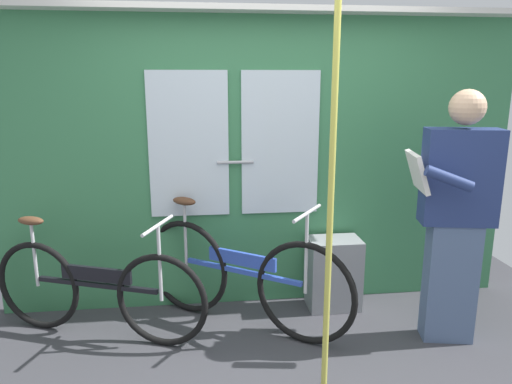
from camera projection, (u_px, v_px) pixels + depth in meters
train_door_wall at (259, 157)px, 3.74m from camera, size 4.05×0.28×2.30m
bicycle_near_door at (241, 276)px, 3.50m from camera, size 1.45×1.03×0.95m
bicycle_leaning_behind at (96, 289)px, 3.36m from camera, size 1.55×0.70×0.88m
passenger_reading_newspaper at (455, 213)px, 3.21m from camera, size 0.62×0.55×1.73m
trash_bin_by_wall at (334, 273)px, 3.82m from camera, size 0.41×0.28×0.57m
handrail_pole at (331, 205)px, 2.61m from camera, size 0.04×0.04×2.26m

